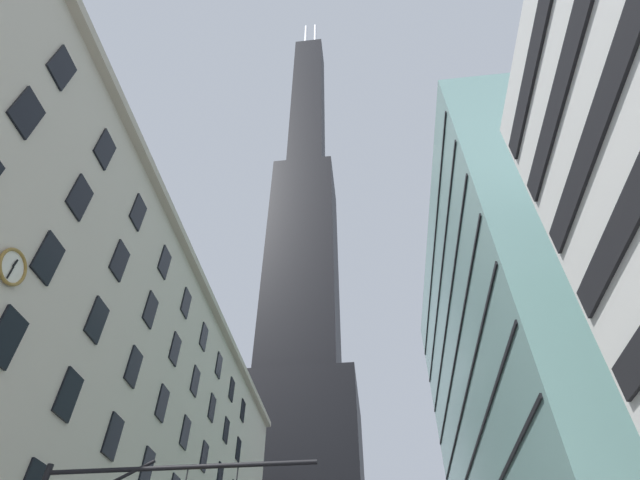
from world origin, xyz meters
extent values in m
cube|color=beige|center=(-18.84, 22.23, 14.65)|extent=(15.67, 56.47, 29.29)
cube|color=#B2A893|center=(-10.75, 22.23, 28.59)|extent=(0.70, 56.47, 0.60)
cube|color=black|center=(-10.95, 3.00, 12.40)|extent=(0.14, 1.40, 2.20)
cube|color=black|center=(-10.95, 8.00, 12.40)|extent=(0.14, 1.40, 2.20)
cube|color=black|center=(-10.95, 13.00, 12.40)|extent=(0.14, 1.40, 2.20)
cube|color=black|center=(-10.95, 18.00, 12.40)|extent=(0.14, 1.40, 2.20)
cube|color=black|center=(-10.95, 3.00, 16.60)|extent=(0.14, 1.40, 2.20)
cube|color=black|center=(-10.95, 8.00, 16.60)|extent=(0.14, 1.40, 2.20)
cube|color=black|center=(-10.95, 13.00, 16.60)|extent=(0.14, 1.40, 2.20)
cube|color=black|center=(-10.95, 18.00, 16.60)|extent=(0.14, 1.40, 2.20)
cube|color=black|center=(-10.95, 23.00, 16.60)|extent=(0.14, 1.40, 2.20)
cube|color=black|center=(-10.95, 28.00, 16.60)|extent=(0.14, 1.40, 2.20)
cube|color=black|center=(-10.95, 33.00, 16.60)|extent=(0.14, 1.40, 2.20)
cube|color=black|center=(-10.95, -2.00, 20.80)|extent=(0.14, 1.40, 2.20)
cube|color=black|center=(-10.95, 3.00, 20.80)|extent=(0.14, 1.40, 2.20)
cube|color=black|center=(-10.95, 8.00, 20.80)|extent=(0.14, 1.40, 2.20)
cube|color=black|center=(-10.95, 13.00, 20.80)|extent=(0.14, 1.40, 2.20)
cube|color=black|center=(-10.95, 18.00, 20.80)|extent=(0.14, 1.40, 2.20)
cube|color=black|center=(-10.95, 23.00, 20.80)|extent=(0.14, 1.40, 2.20)
cube|color=black|center=(-10.95, 28.00, 20.80)|extent=(0.14, 1.40, 2.20)
cube|color=black|center=(-10.95, 33.00, 20.80)|extent=(0.14, 1.40, 2.20)
cube|color=black|center=(-10.95, 38.00, 20.80)|extent=(0.14, 1.40, 2.20)
cube|color=black|center=(-10.95, -2.00, 25.00)|extent=(0.14, 1.40, 2.20)
cube|color=black|center=(-10.95, 3.00, 25.00)|extent=(0.14, 1.40, 2.20)
cube|color=black|center=(-10.95, 8.00, 25.00)|extent=(0.14, 1.40, 2.20)
cube|color=black|center=(-10.95, 13.00, 25.00)|extent=(0.14, 1.40, 2.20)
cube|color=black|center=(-10.95, 18.00, 25.00)|extent=(0.14, 1.40, 2.20)
cube|color=black|center=(-10.95, 23.00, 25.00)|extent=(0.14, 1.40, 2.20)
cube|color=black|center=(-10.95, 28.00, 25.00)|extent=(0.14, 1.40, 2.20)
cube|color=black|center=(-10.95, 33.00, 25.00)|extent=(0.14, 1.40, 2.20)
cube|color=black|center=(-10.95, 38.00, 25.00)|extent=(0.14, 1.40, 2.20)
torus|color=olive|center=(-10.88, 1.49, 14.77)|extent=(0.15, 1.60, 1.60)
cylinder|color=silver|center=(-10.92, 1.49, 14.77)|extent=(0.05, 1.38, 1.38)
cube|color=black|center=(-10.85, 1.47, 14.95)|extent=(0.03, 0.12, 0.41)
cube|color=black|center=(-10.85, 1.49, 14.48)|extent=(0.03, 0.06, 0.61)
cube|color=black|center=(-10.52, 74.36, 76.55)|extent=(15.78, 15.78, 64.47)
cube|color=black|center=(-10.52, 74.36, 149.08)|extent=(10.14, 10.14, 80.58)
cylinder|color=silver|center=(-12.55, 74.36, 202.17)|extent=(1.20, 1.20, 25.59)
cylinder|color=silver|center=(-8.49, 74.36, 202.17)|extent=(1.20, 1.20, 25.59)
cube|color=black|center=(10.95, -2.41, 12.00)|extent=(0.16, 10.38, 1.10)
cube|color=black|center=(10.95, -2.41, 15.00)|extent=(0.16, 10.38, 1.10)
cube|color=black|center=(10.95, -2.41, 18.00)|extent=(0.16, 10.38, 1.10)
cube|color=black|center=(10.95, -2.41, 21.00)|extent=(0.16, 10.38, 1.10)
cube|color=gray|center=(20.02, 28.54, 20.09)|extent=(18.04, 38.62, 40.19)
cube|color=black|center=(10.96, 28.54, 16.00)|extent=(0.12, 37.62, 0.24)
cube|color=black|center=(10.96, 28.54, 20.00)|extent=(0.12, 37.62, 0.24)
cube|color=black|center=(10.96, 28.54, 24.00)|extent=(0.12, 37.62, 0.24)
cube|color=black|center=(10.96, 28.54, 28.00)|extent=(0.12, 37.62, 0.24)
cube|color=black|center=(10.96, 28.54, 32.00)|extent=(0.12, 37.62, 0.24)
cube|color=black|center=(10.96, 28.54, 36.00)|extent=(0.12, 37.62, 0.24)
cylinder|color=black|center=(-2.71, 2.81, 7.09)|extent=(8.45, 0.14, 0.14)
cylinder|color=black|center=(-2.42, 2.81, 6.79)|extent=(0.04, 0.04, 0.60)
cylinder|color=black|center=(-0.88, 2.81, 6.79)|extent=(0.04, 0.04, 0.60)
camera|label=1|loc=(3.27, -11.96, 1.99)|focal=27.03mm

